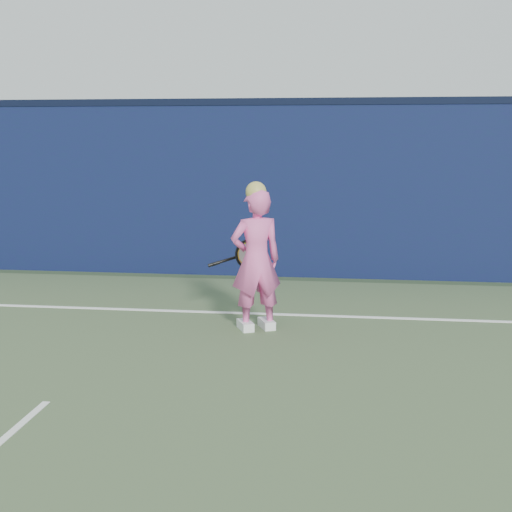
# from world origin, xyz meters

# --- Properties ---
(backstop_wall) EXTENTS (24.00, 0.40, 2.50)m
(backstop_wall) POSITION_xyz_m (0.00, 6.50, 1.25)
(backstop_wall) COLOR #0C1A37
(backstop_wall) RESTS_ON ground
(wall_cap) EXTENTS (24.00, 0.42, 0.10)m
(wall_cap) POSITION_xyz_m (0.00, 6.50, 2.55)
(wall_cap) COLOR black
(wall_cap) RESTS_ON backstop_wall
(player) EXTENTS (0.65, 0.56, 1.59)m
(player) POSITION_xyz_m (1.34, 3.36, 0.77)
(player) COLOR pink
(player) RESTS_ON ground
(racket) EXTENTS (0.61, 0.24, 0.33)m
(racket) POSITION_xyz_m (1.17, 3.74, 0.75)
(racket) COLOR black
(racket) RESTS_ON ground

